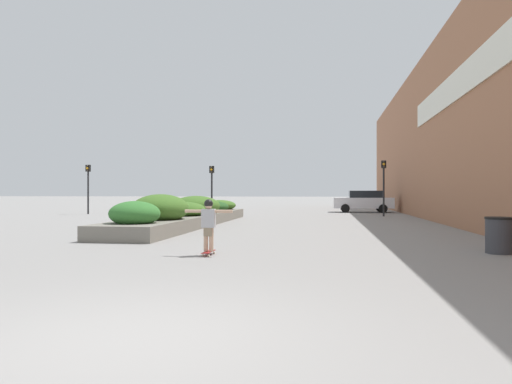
% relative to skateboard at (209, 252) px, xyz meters
% --- Properties ---
extents(ground_plane, '(300.00, 300.00, 0.00)m').
position_rel_skateboard_xyz_m(ground_plane, '(0.78, -5.83, -0.07)').
color(ground_plane, gray).
extents(building_wall_right, '(0.67, 47.56, 8.86)m').
position_rel_skateboard_xyz_m(building_wall_right, '(8.10, 15.18, 4.37)').
color(building_wall_right, '#9E6647').
rests_on(building_wall_right, ground_plane).
extents(planter_box, '(2.20, 14.23, 1.37)m').
position_rel_skateboard_xyz_m(planter_box, '(-3.28, 8.95, 0.48)').
color(planter_box, slate).
rests_on(planter_box, ground_plane).
extents(skateboard, '(0.19, 0.69, 0.09)m').
position_rel_skateboard_xyz_m(skateboard, '(0.00, 0.00, 0.00)').
color(skateboard, maroon).
rests_on(skateboard, ground_plane).
extents(skateboarder, '(1.11, 0.20, 1.19)m').
position_rel_skateboard_xyz_m(skateboarder, '(-0.00, -0.00, 0.74)').
color(skateboarder, tan).
rests_on(skateboarder, skateboard).
extents(trash_bin, '(0.62, 0.62, 0.86)m').
position_rel_skateboard_xyz_m(trash_bin, '(6.66, 1.33, 0.36)').
color(trash_bin, '#38383D').
rests_on(trash_bin, ground_plane).
extents(car_leftmost, '(4.50, 1.99, 1.60)m').
position_rel_skateboard_xyz_m(car_leftmost, '(14.04, 22.09, 0.76)').
color(car_leftmost, navy).
rests_on(car_leftmost, ground_plane).
extents(car_center_left, '(4.17, 1.90, 1.56)m').
position_rel_skateboard_xyz_m(car_center_left, '(5.28, 23.53, 0.74)').
color(car_center_left, silver).
rests_on(car_center_left, ground_plane).
extents(traffic_light_left, '(0.28, 0.30, 3.11)m').
position_rel_skateboard_xyz_m(traffic_light_left, '(-4.56, 17.99, 2.08)').
color(traffic_light_left, black).
rests_on(traffic_light_left, ground_plane).
extents(traffic_light_right, '(0.28, 0.30, 3.34)m').
position_rel_skateboard_xyz_m(traffic_light_right, '(6.02, 17.97, 2.22)').
color(traffic_light_right, black).
rests_on(traffic_light_right, ground_plane).
extents(traffic_light_far_left, '(0.28, 0.30, 3.26)m').
position_rel_skateboard_xyz_m(traffic_light_far_left, '(-12.96, 17.93, 2.17)').
color(traffic_light_far_left, black).
rests_on(traffic_light_far_left, ground_plane).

